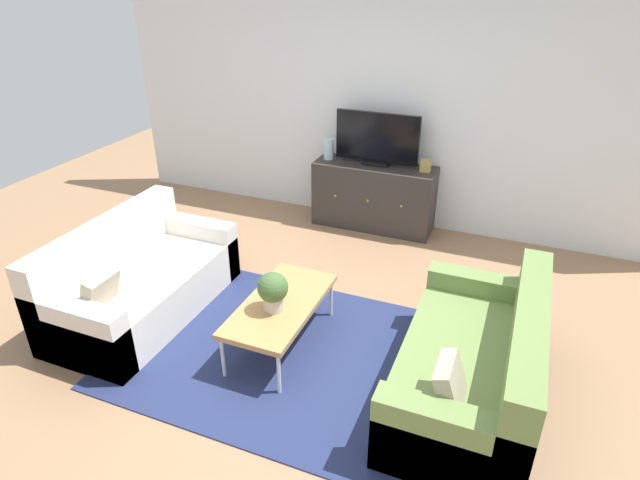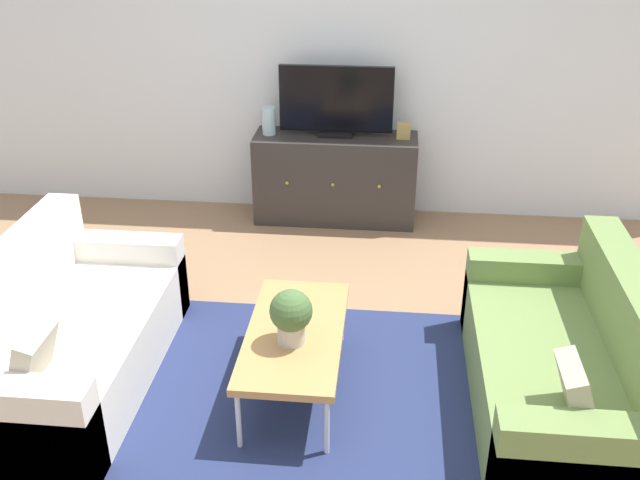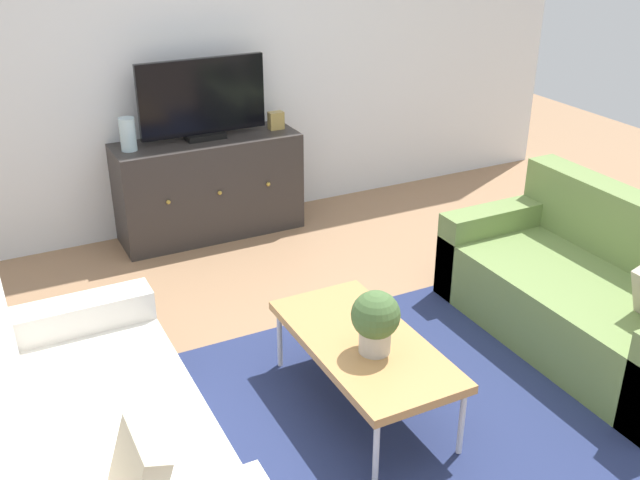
# 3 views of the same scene
# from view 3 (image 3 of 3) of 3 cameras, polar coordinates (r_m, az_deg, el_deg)

# --- Properties ---
(ground_plane) EXTENTS (10.00, 10.00, 0.00)m
(ground_plane) POSITION_cam_3_polar(r_m,az_deg,el_deg) (3.91, 3.76, -11.84)
(ground_plane) COLOR #997251
(wall_back) EXTENTS (6.40, 0.12, 2.70)m
(wall_back) POSITION_cam_3_polar(r_m,az_deg,el_deg) (5.55, -9.69, 14.54)
(wall_back) COLOR white
(wall_back) RESTS_ON ground_plane
(area_rug) EXTENTS (2.50, 1.90, 0.01)m
(area_rug) POSITION_cam_3_polar(r_m,az_deg,el_deg) (3.81, 4.94, -12.97)
(area_rug) COLOR navy
(area_rug) RESTS_ON ground_plane
(couch_left_side) EXTENTS (0.87, 1.69, 0.81)m
(couch_left_side) POSITION_cam_3_polar(r_m,az_deg,el_deg) (3.31, -17.92, -15.39)
(couch_left_side) COLOR silver
(couch_left_side) RESTS_ON ground_plane
(couch_right_side) EXTENTS (0.87, 1.69, 0.81)m
(couch_right_side) POSITION_cam_3_polar(r_m,az_deg,el_deg) (4.51, 20.56, -4.05)
(couch_right_side) COLOR olive
(couch_right_side) RESTS_ON ground_plane
(coffee_table) EXTENTS (0.53, 1.09, 0.40)m
(coffee_table) POSITION_cam_3_polar(r_m,az_deg,el_deg) (3.62, 3.39, -8.06)
(coffee_table) COLOR #B7844C
(coffee_table) RESTS_ON ground_plane
(potted_plant) EXTENTS (0.23, 0.23, 0.31)m
(potted_plant) POSITION_cam_3_polar(r_m,az_deg,el_deg) (3.44, 4.29, -6.10)
(potted_plant) COLOR #B7B2A8
(potted_plant) RESTS_ON coffee_table
(tv_console) EXTENTS (1.34, 0.47, 0.74)m
(tv_console) POSITION_cam_3_polar(r_m,az_deg,el_deg) (5.55, -8.50, 4.04)
(tv_console) COLOR #332D2B
(tv_console) RESTS_ON ground_plane
(flat_screen_tv) EXTENTS (0.92, 0.16, 0.57)m
(flat_screen_tv) POSITION_cam_3_polar(r_m,az_deg,el_deg) (5.37, -9.02, 10.60)
(flat_screen_tv) COLOR black
(flat_screen_tv) RESTS_ON tv_console
(glass_vase) EXTENTS (0.11, 0.11, 0.23)m
(glass_vase) POSITION_cam_3_polar(r_m,az_deg,el_deg) (5.26, -14.54, 7.86)
(glass_vase) COLOR silver
(glass_vase) RESTS_ON tv_console
(mantel_clock) EXTENTS (0.11, 0.07, 0.13)m
(mantel_clock) POSITION_cam_3_polar(r_m,az_deg,el_deg) (5.59, -3.40, 9.15)
(mantel_clock) COLOR tan
(mantel_clock) RESTS_ON tv_console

